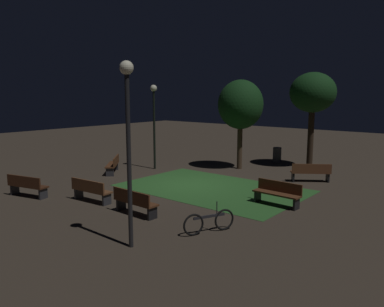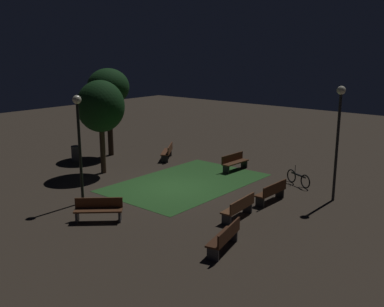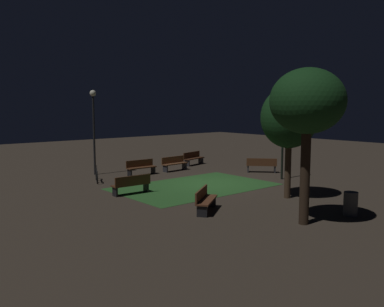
{
  "view_description": "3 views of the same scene",
  "coord_description": "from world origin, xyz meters",
  "px_view_note": "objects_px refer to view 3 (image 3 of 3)",
  "views": [
    {
      "loc": [
        10.6,
        -12.86,
        4.08
      ],
      "look_at": [
        -0.16,
        0.23,
        1.4
      ],
      "focal_mm": 35.28,
      "sensor_mm": 36.0,
      "label": 1
    },
    {
      "loc": [
        -14.67,
        -13.47,
        6.41
      ],
      "look_at": [
        0.8,
        -0.5,
        1.61
      ],
      "focal_mm": 41.57,
      "sensor_mm": 36.0,
      "label": 2
    },
    {
      "loc": [
        14.13,
        15.24,
        4.0
      ],
      "look_at": [
        0.72,
        -0.55,
        1.58
      ],
      "focal_mm": 38.12,
      "sensor_mm": 36.0,
      "label": 3
    }
  ],
  "objects_px": {
    "bench_near_trees": "(205,199)",
    "lamp_post_path_center": "(283,123)",
    "lamp_post_near_wall": "(94,118)",
    "bench_front_left": "(262,165)",
    "bench_path_side": "(174,163)",
    "tree_lawn_side": "(307,103)",
    "tree_near_wall": "(289,118)",
    "bicycle": "(97,175)",
    "bench_corner": "(193,158)",
    "bench_back_row": "(132,184)",
    "trash_bin": "(351,204)",
    "bench_by_lamp": "(141,167)"
  },
  "relations": [
    {
      "from": "bench_corner",
      "to": "tree_near_wall",
      "type": "height_order",
      "value": "tree_near_wall"
    },
    {
      "from": "bench_near_trees",
      "to": "lamp_post_near_wall",
      "type": "xyz_separation_m",
      "value": [
        -0.74,
        -10.43,
        2.82
      ]
    },
    {
      "from": "bench_near_trees",
      "to": "tree_lawn_side",
      "type": "height_order",
      "value": "tree_lawn_side"
    },
    {
      "from": "bench_near_trees",
      "to": "tree_near_wall",
      "type": "relative_size",
      "value": 0.36
    },
    {
      "from": "bench_back_row",
      "to": "trash_bin",
      "type": "distance_m",
      "value": 9.28
    },
    {
      "from": "bicycle",
      "to": "bench_front_left",
      "type": "bearing_deg",
      "value": 157.58
    },
    {
      "from": "bench_front_left",
      "to": "bench_path_side",
      "type": "bearing_deg",
      "value": -48.21
    },
    {
      "from": "lamp_post_near_wall",
      "to": "lamp_post_path_center",
      "type": "distance_m",
      "value": 10.74
    },
    {
      "from": "bench_by_lamp",
      "to": "bench_corner",
      "type": "relative_size",
      "value": 0.97
    },
    {
      "from": "bench_corner",
      "to": "tree_near_wall",
      "type": "distance_m",
      "value": 11.31
    },
    {
      "from": "bench_front_left",
      "to": "bench_back_row",
      "type": "relative_size",
      "value": 0.91
    },
    {
      "from": "bench_by_lamp",
      "to": "tree_near_wall",
      "type": "bearing_deg",
      "value": 99.92
    },
    {
      "from": "trash_bin",
      "to": "bicycle",
      "type": "relative_size",
      "value": 0.56
    },
    {
      "from": "tree_near_wall",
      "to": "bicycle",
      "type": "distance_m",
      "value": 10.47
    },
    {
      "from": "bench_back_row",
      "to": "lamp_post_path_center",
      "type": "height_order",
      "value": "lamp_post_path_center"
    },
    {
      "from": "bench_back_row",
      "to": "lamp_post_near_wall",
      "type": "relative_size",
      "value": 0.37
    },
    {
      "from": "bench_front_left",
      "to": "lamp_post_path_center",
      "type": "xyz_separation_m",
      "value": [
        0.86,
        2.16,
        2.62
      ]
    },
    {
      "from": "tree_near_wall",
      "to": "trash_bin",
      "type": "relative_size",
      "value": 5.52
    },
    {
      "from": "bench_path_side",
      "to": "tree_lawn_side",
      "type": "relative_size",
      "value": 0.35
    },
    {
      "from": "bench_by_lamp",
      "to": "bicycle",
      "type": "bearing_deg",
      "value": 5.34
    },
    {
      "from": "bench_by_lamp",
      "to": "tree_lawn_side",
      "type": "bearing_deg",
      "value": 84.04
    },
    {
      "from": "bench_near_trees",
      "to": "lamp_post_path_center",
      "type": "relative_size",
      "value": 0.38
    },
    {
      "from": "bench_by_lamp",
      "to": "bench_back_row",
      "type": "relative_size",
      "value": 0.99
    },
    {
      "from": "bench_corner",
      "to": "bench_front_left",
      "type": "xyz_separation_m",
      "value": [
        -1.0,
        5.18,
        0.0
      ]
    },
    {
      "from": "bench_path_side",
      "to": "bicycle",
      "type": "height_order",
      "value": "bicycle"
    },
    {
      "from": "bench_path_side",
      "to": "bench_by_lamp",
      "type": "bearing_deg",
      "value": -0.0
    },
    {
      "from": "bench_by_lamp",
      "to": "lamp_post_path_center",
      "type": "relative_size",
      "value": 0.4
    },
    {
      "from": "bench_back_row",
      "to": "trash_bin",
      "type": "xyz_separation_m",
      "value": [
        -4.2,
        8.27,
        -0.04
      ]
    },
    {
      "from": "lamp_post_near_wall",
      "to": "trash_bin",
      "type": "bearing_deg",
      "value": 101.64
    },
    {
      "from": "tree_near_wall",
      "to": "bench_back_row",
      "type": "bearing_deg",
      "value": -46.05
    },
    {
      "from": "tree_near_wall",
      "to": "bench_by_lamp",
      "type": "bearing_deg",
      "value": -80.08
    },
    {
      "from": "lamp_post_path_center",
      "to": "bench_near_trees",
      "type": "bearing_deg",
      "value": 16.95
    },
    {
      "from": "bench_path_side",
      "to": "bench_back_row",
      "type": "relative_size",
      "value": 1.01
    },
    {
      "from": "bench_path_side",
      "to": "bicycle",
      "type": "relative_size",
      "value": 1.17
    },
    {
      "from": "bench_by_lamp",
      "to": "tree_lawn_side",
      "type": "xyz_separation_m",
      "value": [
        1.25,
        11.95,
        3.62
      ]
    },
    {
      "from": "bench_back_row",
      "to": "tree_near_wall",
      "type": "xyz_separation_m",
      "value": [
        -4.82,
        5.0,
        3.01
      ]
    },
    {
      "from": "bench_near_trees",
      "to": "bench_corner",
      "type": "height_order",
      "value": "same"
    },
    {
      "from": "bench_corner",
      "to": "tree_lawn_side",
      "type": "bearing_deg",
      "value": 64.48
    },
    {
      "from": "tree_near_wall",
      "to": "bicycle",
      "type": "xyz_separation_m",
      "value": [
        4.57,
        -8.88,
        -3.15
      ]
    },
    {
      "from": "lamp_post_near_wall",
      "to": "bench_front_left",
      "type": "bearing_deg",
      "value": 143.67
    },
    {
      "from": "bench_near_trees",
      "to": "lamp_post_near_wall",
      "type": "distance_m",
      "value": 10.83
    },
    {
      "from": "bench_by_lamp",
      "to": "lamp_post_near_wall",
      "type": "relative_size",
      "value": 0.37
    },
    {
      "from": "bench_corner",
      "to": "tree_near_wall",
      "type": "xyz_separation_m",
      "value": [
        3.42,
        10.35,
        3.01
      ]
    },
    {
      "from": "lamp_post_near_wall",
      "to": "bench_by_lamp",
      "type": "bearing_deg",
      "value": 136.13
    },
    {
      "from": "bench_corner",
      "to": "bicycle",
      "type": "distance_m",
      "value": 8.13
    },
    {
      "from": "bench_near_trees",
      "to": "bench_corner",
      "type": "xyz_separation_m",
      "value": [
        -7.73,
        -9.74,
        0.0
      ]
    },
    {
      "from": "bench_back_row",
      "to": "bicycle",
      "type": "bearing_deg",
      "value": -93.67
    },
    {
      "from": "tree_near_wall",
      "to": "bicycle",
      "type": "relative_size",
      "value": 3.09
    },
    {
      "from": "bench_path_side",
      "to": "bench_near_trees",
      "type": "relative_size",
      "value": 1.05
    },
    {
      "from": "bench_path_side",
      "to": "tree_near_wall",
      "type": "relative_size",
      "value": 0.38
    }
  ]
}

